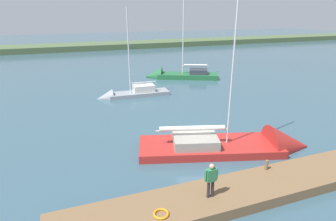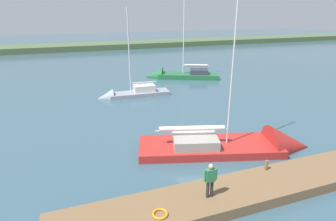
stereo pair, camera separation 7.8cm
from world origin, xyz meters
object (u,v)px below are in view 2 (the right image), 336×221
sailboat_far_right (129,95)px  person_on_dock (210,178)px  sailboat_far_left (245,147)px  sailboat_near_dock (176,76)px  life_ring_buoy (160,214)px  mooring_post_near (266,165)px

sailboat_far_right → person_on_dock: size_ratio=5.73×
sailboat_far_left → sailboat_near_dock: size_ratio=1.16×
life_ring_buoy → sailboat_far_right: size_ratio=0.07×
life_ring_buoy → person_on_dock: size_ratio=0.39×
person_on_dock → sailboat_far_left: bearing=-48.4°
person_on_dock → life_ring_buoy: bearing=98.9°
mooring_post_near → person_on_dock: bearing=14.6°
life_ring_buoy → sailboat_near_dock: (-10.37, -24.64, -0.36)m
mooring_post_near → sailboat_far_left: size_ratio=0.04×
sailboat_far_right → sailboat_near_dock: 9.74m
life_ring_buoy → sailboat_near_dock: bearing=-112.8°
sailboat_near_dock → person_on_dock: sailboat_near_dock is taller
sailboat_near_dock → person_on_dock: size_ratio=7.07×
life_ring_buoy → sailboat_far_left: sailboat_far_left is taller
sailboat_far_left → person_on_dock: bearing=-122.4°
person_on_dock → sailboat_far_right: bearing=-0.7°
sailboat_far_left → sailboat_far_right: bearing=123.9°
sailboat_near_dock → person_on_dock: bearing=96.3°
mooring_post_near → sailboat_near_dock: bearing=-99.9°
mooring_post_near → life_ring_buoy: (6.29, 1.37, -0.22)m
life_ring_buoy → person_on_dock: bearing=-171.5°
mooring_post_near → sailboat_far_left: sailboat_far_left is taller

